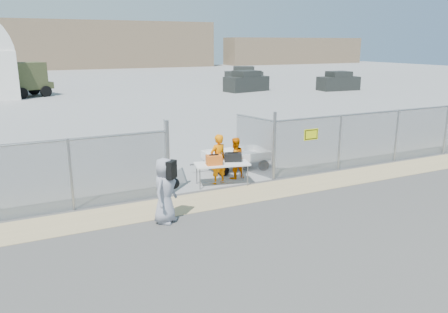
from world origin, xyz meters
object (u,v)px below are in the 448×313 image
security_worker_right (235,158)px  security_worker_left (218,159)px  visitor (165,190)px  folding_table (222,174)px  utility_trailer (236,159)px

security_worker_right → security_worker_left: bearing=14.3°
visitor → security_worker_right: bearing=-6.2°
folding_table → visitor: bearing=-129.1°
visitor → utility_trailer: bearing=-1.2°
security_worker_left → utility_trailer: security_worker_left is taller
security_worker_left → visitor: 3.73m
security_worker_left → security_worker_right: 0.88m
security_worker_right → visitor: bearing=32.2°
security_worker_right → utility_trailer: bearing=-124.6°
visitor → folding_table: bearing=-5.4°
utility_trailer → security_worker_right: bearing=-118.1°
utility_trailer → security_worker_left: bearing=-134.6°
security_worker_left → visitor: (-2.77, -2.50, 0.03)m
security_worker_left → utility_trailer: 2.07m
security_worker_right → utility_trailer: 1.33m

